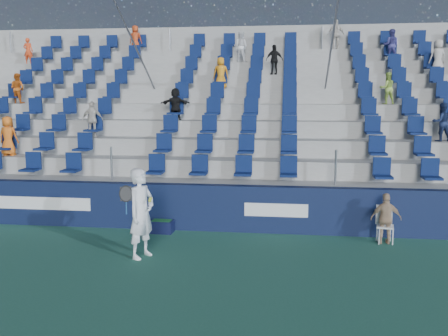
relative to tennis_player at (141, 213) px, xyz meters
name	(u,v)px	position (x,y,z in m)	size (l,w,h in m)	color
ground	(196,272)	(1.34, -0.79, -0.98)	(70.00, 70.00, 0.00)	#29604D
sponsor_wall	(218,208)	(1.34, 2.36, -0.38)	(24.00, 0.32, 1.20)	#10193B
grandstand	(238,134)	(1.34, 7.45, 1.15)	(24.00, 8.17, 6.63)	#A8A8A3
tennis_player	(141,213)	(0.00, 0.00, 0.00)	(0.76, 0.84, 1.96)	white
line_judge_chair	(385,221)	(5.44, 1.85, -0.48)	(0.45, 0.46, 0.88)	white
line_judge	(386,219)	(5.44, 1.71, -0.37)	(0.71, 0.30, 1.22)	tan
ball_bin	(162,226)	(-0.06, 1.96, -0.80)	(0.60, 0.41, 0.33)	black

